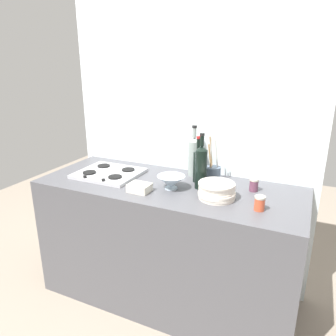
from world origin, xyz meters
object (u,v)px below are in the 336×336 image
object	(u,v)px
stovetop_hob	(109,173)
utensil_crock	(213,173)
mixing_bowl	(171,182)
butter_dish	(140,188)
condiment_jar_front	(254,185)
wine_bottle_mid_right	(198,164)
condiment_jar_rear	(260,203)
plate_stack	(217,191)
wine_bottle_leftmost	(194,156)
wine_bottle_mid_left	(201,166)

from	to	relation	value
stovetop_hob	utensil_crock	size ratio (longest dim) A/B	1.39
mixing_bowl	utensil_crock	bearing A→B (deg)	46.90
butter_dish	condiment_jar_front	size ratio (longest dim) A/B	1.66
wine_bottle_mid_right	butter_dish	size ratio (longest dim) A/B	2.34
butter_dish	condiment_jar_rear	xyz separation A→B (m)	(0.75, 0.04, 0.02)
stovetop_hob	mixing_bowl	xyz separation A→B (m)	(0.53, -0.06, 0.03)
plate_stack	condiment_jar_rear	distance (m)	0.27
butter_dish	stovetop_hob	bearing A→B (deg)	153.13
wine_bottle_leftmost	wine_bottle_mid_left	bearing A→B (deg)	-58.69
mixing_bowl	stovetop_hob	bearing A→B (deg)	173.79
wine_bottle_mid_right	condiment_jar_front	distance (m)	0.40
utensil_crock	wine_bottle_mid_right	bearing A→B (deg)	-164.24
stovetop_hob	condiment_jar_rear	size ratio (longest dim) A/B	5.23
plate_stack	mixing_bowl	xyz separation A→B (m)	(-0.32, 0.03, -0.00)
wine_bottle_mid_left	utensil_crock	bearing A→B (deg)	71.86
wine_bottle_mid_left	condiment_jar_front	size ratio (longest dim) A/B	4.43
plate_stack	utensil_crock	world-z (taller)	utensil_crock
stovetop_hob	wine_bottle_mid_right	world-z (taller)	wine_bottle_mid_right
stovetop_hob	condiment_jar_rear	xyz separation A→B (m)	(1.11, -0.14, 0.03)
mixing_bowl	condiment_jar_rear	bearing A→B (deg)	-8.38
utensil_crock	butter_dish	bearing A→B (deg)	-136.86
utensil_crock	condiment_jar_rear	size ratio (longest dim) A/B	3.75
stovetop_hob	wine_bottle_mid_right	distance (m)	0.66
plate_stack	utensil_crock	distance (m)	0.27
mixing_bowl	butter_dish	bearing A→B (deg)	-142.52
stovetop_hob	mixing_bowl	world-z (taller)	mixing_bowl
wine_bottle_leftmost	condiment_jar_front	world-z (taller)	wine_bottle_leftmost
plate_stack	condiment_jar_rear	bearing A→B (deg)	-12.72
butter_dish	condiment_jar_rear	distance (m)	0.75
plate_stack	utensil_crock	xyz separation A→B (m)	(-0.10, 0.25, 0.01)
utensil_crock	stovetop_hob	bearing A→B (deg)	-167.02
condiment_jar_rear	butter_dish	bearing A→B (deg)	-176.87
wine_bottle_mid_right	condiment_jar_front	size ratio (longest dim) A/B	3.88
utensil_crock	condiment_jar_front	world-z (taller)	utensil_crock
utensil_crock	condiment_jar_front	distance (m)	0.29
wine_bottle_mid_left	condiment_jar_front	bearing A→B (deg)	15.76
wine_bottle_mid_right	butter_dish	xyz separation A→B (m)	(-0.28, -0.33, -0.10)
wine_bottle_leftmost	condiment_jar_rear	size ratio (longest dim) A/B	4.36
plate_stack	stovetop_hob	bearing A→B (deg)	174.36
plate_stack	mixing_bowl	distance (m)	0.32
utensil_crock	wine_bottle_leftmost	bearing A→B (deg)	155.02
wine_bottle_mid_left	wine_bottle_mid_right	bearing A→B (deg)	119.50
wine_bottle_mid_right	stovetop_hob	bearing A→B (deg)	-167.47
condiment_jar_rear	mixing_bowl	bearing A→B (deg)	171.62
wine_bottle_leftmost	wine_bottle_mid_right	xyz separation A→B (m)	(0.07, -0.11, -0.02)
wine_bottle_mid_right	mixing_bowl	xyz separation A→B (m)	(-0.11, -0.20, -0.08)
wine_bottle_leftmost	wine_bottle_mid_left	world-z (taller)	wine_bottle_leftmost
plate_stack	mixing_bowl	size ratio (longest dim) A/B	1.24
wine_bottle_mid_right	wine_bottle_leftmost	bearing A→B (deg)	122.97
condiment_jar_front	utensil_crock	bearing A→B (deg)	171.93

